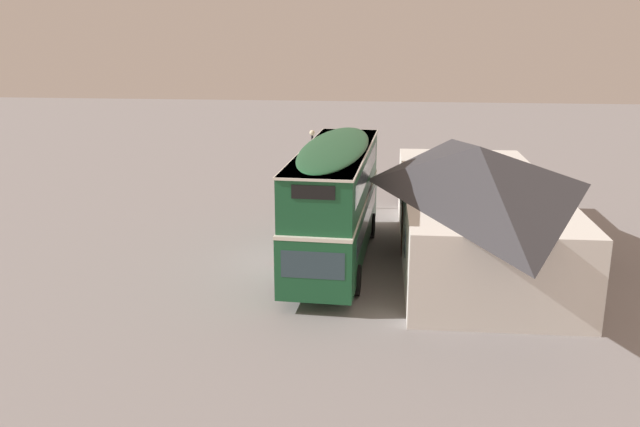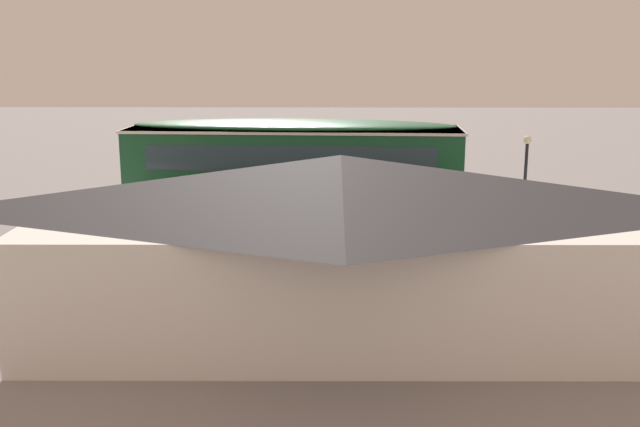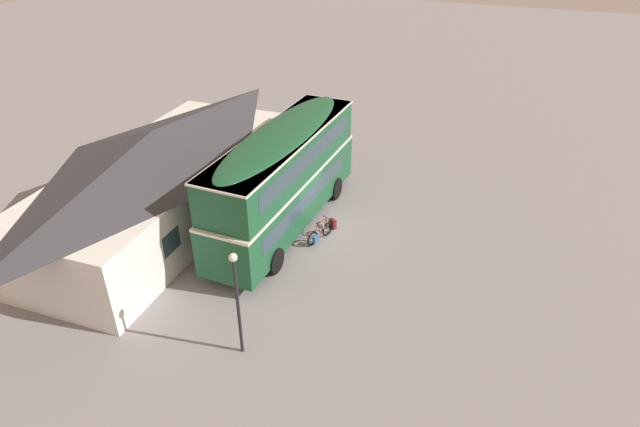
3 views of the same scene
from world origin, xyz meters
name	(u,v)px [view 1 (image 1 of 3)]	position (x,y,z in m)	size (l,w,h in m)	color
ground_plane	(297,261)	(0.00, 0.00, 0.00)	(120.00, 120.00, 0.00)	gray
double_decker_bus	(335,197)	(-0.14, 1.49, 2.65)	(10.90, 3.05, 4.79)	black
touring_bicycle	(289,246)	(-0.80, -0.45, 0.37)	(1.63, 0.70, 1.00)	black
backpack_on_ground	(279,258)	(0.39, -0.65, 0.26)	(0.34, 0.38, 0.51)	maroon
water_bottle_green_metal	(280,258)	(0.01, -0.68, 0.10)	(0.08, 0.08, 0.21)	green
pub_building	(476,200)	(-1.55, 7.07, 2.29)	(15.24, 6.37, 4.50)	silver
street_lamp	(312,160)	(-8.00, -0.30, 2.56)	(0.28, 0.28, 4.07)	black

